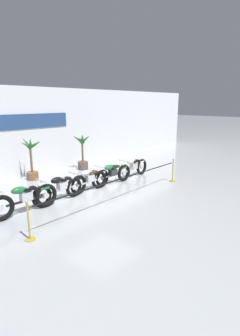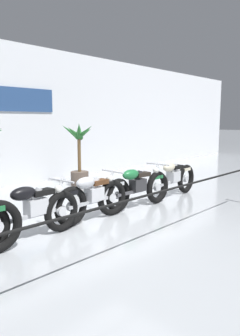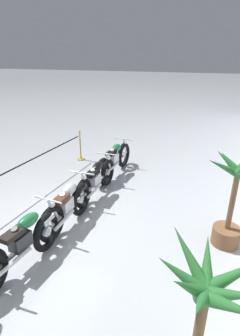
% 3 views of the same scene
% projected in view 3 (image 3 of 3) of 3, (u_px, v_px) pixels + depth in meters
% --- Properties ---
extents(ground_plane, '(120.00, 120.00, 0.00)m').
position_uv_depth(ground_plane, '(42.00, 218.00, 5.94)').
color(ground_plane, '#B2B7BC').
extents(motorcycle_green_0, '(2.32, 0.62, 0.98)m').
position_uv_depth(motorcycle_green_0, '(114.00, 160.00, 7.94)').
color(motorcycle_green_0, black).
rests_on(motorcycle_green_0, ground).
extents(motorcycle_black_1, '(2.40, 0.62, 0.96)m').
position_uv_depth(motorcycle_black_1, '(95.00, 181.00, 6.66)').
color(motorcycle_black_1, black).
rests_on(motorcycle_black_1, ground).
extents(motorcycle_silver_2, '(2.32, 0.62, 0.95)m').
position_uv_depth(motorcycle_silver_2, '(67.00, 206.00, 5.54)').
color(motorcycle_silver_2, black).
rests_on(motorcycle_silver_2, ground).
extents(motorcycle_green_3, '(2.24, 0.62, 0.95)m').
position_uv_depth(motorcycle_green_3, '(24.00, 242.00, 4.47)').
color(motorcycle_green_3, black).
rests_on(motorcycle_green_3, ground).
extents(potted_palm_left_of_row, '(1.01, 1.14, 1.97)m').
position_uv_depth(potted_palm_left_of_row, '(232.00, 202.00, 4.79)').
color(potted_palm_left_of_row, brown).
rests_on(potted_palm_left_of_row, ground).
extents(potted_palm_right_of_row, '(0.97, 0.99, 1.97)m').
position_uv_depth(potted_palm_right_of_row, '(198.00, 336.00, 2.52)').
color(potted_palm_right_of_row, brown).
rests_on(potted_palm_right_of_row, ground).
extents(stanchion_far_left, '(6.95, 0.28, 1.05)m').
position_uv_depth(stanchion_far_left, '(38.00, 163.00, 7.18)').
color(stanchion_far_left, gold).
rests_on(stanchion_far_left, ground).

